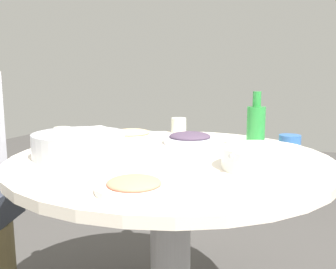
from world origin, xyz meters
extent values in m
cylinder|color=#99999E|center=(0.00, 0.00, 0.37)|extent=(0.15, 0.15, 0.68)
cylinder|color=silver|center=(0.00, 0.00, 0.73)|extent=(1.11, 1.11, 0.03)
cylinder|color=#B2B5BA|center=(0.29, 0.13, 0.78)|extent=(0.32, 0.32, 0.08)
ellipsoid|color=white|center=(0.29, 0.13, 0.79)|extent=(0.26, 0.26, 0.09)
cube|color=white|center=(0.24, 0.06, 0.83)|extent=(0.16, 0.13, 0.01)
cylinder|color=white|center=(-0.33, 0.06, 0.77)|extent=(0.25, 0.25, 0.07)
cylinder|color=black|center=(-0.33, 0.06, 0.77)|extent=(0.22, 0.22, 0.05)
cylinder|color=silver|center=(-0.33, 0.06, 0.80)|extent=(0.17, 0.24, 0.01)
cylinder|color=silver|center=(0.01, -0.25, 0.75)|extent=(0.22, 0.22, 0.02)
ellipsoid|color=#48384C|center=(0.01, -0.25, 0.77)|extent=(0.17, 0.17, 0.03)
cylinder|color=silver|center=(-0.06, 0.40, 0.75)|extent=(0.19, 0.19, 0.02)
ellipsoid|color=#E98361|center=(-0.06, 0.40, 0.76)|extent=(0.14, 0.14, 0.03)
cylinder|color=silver|center=(0.30, -0.28, 0.75)|extent=(0.23, 0.23, 0.02)
ellipsoid|color=tan|center=(0.30, -0.28, 0.76)|extent=(0.17, 0.17, 0.03)
cylinder|color=green|center=(-0.26, -0.24, 0.82)|extent=(0.07, 0.07, 0.16)
cylinder|color=green|center=(-0.26, -0.24, 0.93)|extent=(0.03, 0.03, 0.06)
cylinder|color=#2B589D|center=(-0.38, -0.22, 0.77)|extent=(0.08, 0.08, 0.06)
cylinder|color=beige|center=(0.50, -0.05, 0.78)|extent=(0.07, 0.07, 0.07)
cylinder|color=beige|center=(0.15, -0.49, 0.78)|extent=(0.07, 0.07, 0.07)
camera|label=1|loc=(-0.47, 1.18, 1.03)|focal=39.63mm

